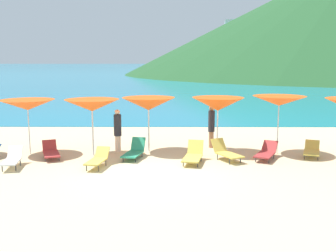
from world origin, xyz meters
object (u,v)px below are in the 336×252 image
(beachgoer_3, at_px, (118,129))
(lounge_chair_8, at_px, (312,150))
(lounge_chair_3, at_px, (193,155))
(umbrella_1, at_px, (28,105))
(lounge_chair_2, at_px, (134,151))
(lounge_chair_6, at_px, (51,151))
(beachgoer_2, at_px, (211,125))
(umbrella_2, at_px, (92,105))
(umbrella_5, at_px, (279,101))
(lounge_chair_1, at_px, (226,152))
(lounge_chair_4, at_px, (98,159))
(umbrella_3, at_px, (149,104))
(lounge_chair_9, at_px, (266,152))
(lounge_chair_0, at_px, (12,158))
(umbrella_4, at_px, (218,104))
(cruise_ship, at_px, (268,48))

(beachgoer_3, bearing_deg, lounge_chair_8, -102.35)
(lounge_chair_3, bearing_deg, lounge_chair_8, 23.09)
(umbrella_1, relative_size, lounge_chair_8, 1.48)
(lounge_chair_8, bearing_deg, beachgoer_3, -165.33)
(lounge_chair_2, relative_size, lounge_chair_8, 1.03)
(lounge_chair_6, relative_size, beachgoer_2, 0.91)
(umbrella_2, xyz_separation_m, umbrella_5, (7.48, 0.31, 0.15))
(umbrella_2, relative_size, lounge_chair_6, 1.41)
(lounge_chair_3, xyz_separation_m, lounge_chair_8, (4.75, 0.93, -0.03))
(lounge_chair_1, distance_m, lounge_chair_4, 4.83)
(umbrella_1, height_order, lounge_chair_1, umbrella_1)
(umbrella_1, distance_m, beachgoer_2, 7.69)
(umbrella_3, xyz_separation_m, lounge_chair_9, (4.62, -1.27, -1.73))
(lounge_chair_0, bearing_deg, lounge_chair_4, -8.85)
(umbrella_5, bearing_deg, lounge_chair_4, -162.76)
(umbrella_4, bearing_deg, lounge_chair_2, -163.52)
(umbrella_2, bearing_deg, lounge_chair_2, -16.05)
(lounge_chair_4, bearing_deg, beachgoer_3, 90.71)
(lounge_chair_8, height_order, beachgoer_3, beachgoer_3)
(umbrella_4, distance_m, cruise_ship, 163.53)
(lounge_chair_0, distance_m, lounge_chair_6, 1.70)
(lounge_chair_6, bearing_deg, umbrella_1, 127.36)
(lounge_chair_0, relative_size, lounge_chair_2, 0.96)
(lounge_chair_3, bearing_deg, beachgoer_3, 162.25)
(umbrella_5, xyz_separation_m, lounge_chair_0, (-10.02, -2.17, -1.85))
(beachgoer_3, bearing_deg, lounge_chair_3, -126.16)
(lounge_chair_2, height_order, lounge_chair_6, lounge_chair_2)
(umbrella_1, bearing_deg, lounge_chair_1, -7.06)
(umbrella_5, relative_size, lounge_chair_8, 1.54)
(umbrella_5, height_order, lounge_chair_9, umbrella_5)
(umbrella_4, xyz_separation_m, lounge_chair_3, (-1.08, -1.65, -1.73))
(umbrella_3, bearing_deg, lounge_chair_1, -25.97)
(beachgoer_3, xyz_separation_m, cruise_ship, (44.32, 158.26, 8.31))
(umbrella_1, xyz_separation_m, lounge_chair_8, (11.34, -0.39, -1.75))
(umbrella_3, height_order, lounge_chair_3, umbrella_3)
(umbrella_5, distance_m, beachgoer_2, 3.06)
(lounge_chair_1, relative_size, lounge_chair_8, 1.02)
(umbrella_4, bearing_deg, umbrella_5, -4.55)
(umbrella_2, relative_size, umbrella_3, 0.98)
(umbrella_3, height_order, lounge_chair_0, umbrella_3)
(beachgoer_3, bearing_deg, lounge_chair_0, 119.04)
(umbrella_2, height_order, cruise_ship, cruise_ship)
(umbrella_1, relative_size, cruise_ship, 0.04)
(umbrella_1, xyz_separation_m, lounge_chair_2, (4.32, -0.66, -1.74))
(beachgoer_3, bearing_deg, lounge_chair_6, 106.32)
(lounge_chair_6, height_order, lounge_chair_9, lounge_chair_9)
(lounge_chair_4, relative_size, beachgoer_3, 0.82)
(umbrella_5, height_order, lounge_chair_4, umbrella_5)
(lounge_chair_3, relative_size, lounge_chair_9, 0.96)
(beachgoer_2, bearing_deg, umbrella_4, 10.24)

